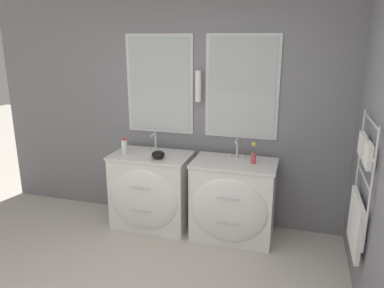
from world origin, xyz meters
name	(u,v)px	position (x,y,z in m)	size (l,w,h in m)	color
wall_back	(195,108)	(0.00, 2.15, 1.31)	(4.95, 0.15, 2.60)	slate
wall_right	(383,153)	(1.70, 0.96, 1.29)	(0.13, 4.19, 2.60)	slate
vanity_left	(151,190)	(-0.41, 1.77, 0.43)	(0.87, 0.60, 0.84)	white
vanity_right	(233,200)	(0.52, 1.77, 0.43)	(0.87, 0.60, 0.84)	white
faucet_left	(155,142)	(-0.41, 1.94, 0.95)	(0.17, 0.13, 0.21)	silver
faucet_right	(237,149)	(0.52, 1.94, 0.95)	(0.17, 0.13, 0.21)	silver
toiletry_bottle	(124,147)	(-0.68, 1.72, 0.93)	(0.06, 0.06, 0.19)	silver
amenity_bowl	(158,155)	(-0.28, 1.70, 0.88)	(0.14, 0.14, 0.08)	black
flower_vase	(253,155)	(0.71, 1.81, 0.94)	(0.05, 0.05, 0.23)	#CC4C51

